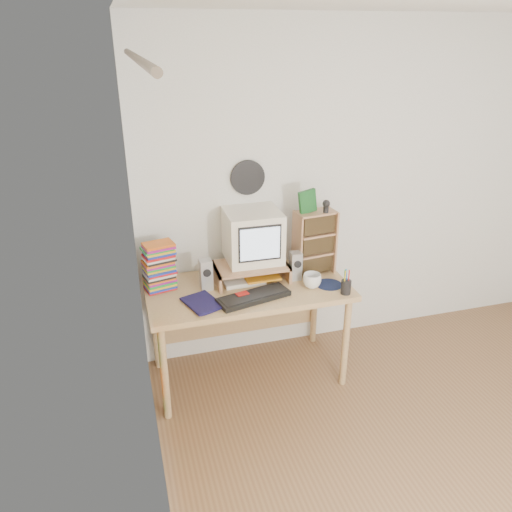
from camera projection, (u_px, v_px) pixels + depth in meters
floor at (487, 489)px, 2.83m from camera, size 3.50×3.50×0.00m
back_wall at (363, 191)px, 3.85m from camera, size 3.50×0.00×3.50m
left_wall at (159, 358)px, 1.88m from camera, size 0.00×3.50×3.50m
curtain at (158, 316)px, 2.35m from camera, size 0.00×2.20×2.20m
wall_disc at (248, 178)px, 3.53m from camera, size 0.25×0.02×0.25m
desk at (246, 299)px, 3.59m from camera, size 1.40×0.70×0.75m
monitor_riser at (251, 268)px, 3.54m from camera, size 0.52×0.30×0.12m
crt_monitor at (254, 237)px, 3.50m from camera, size 0.39×0.39×0.36m
speaker_left at (206, 275)px, 3.40m from camera, size 0.08×0.08×0.22m
speaker_right at (296, 266)px, 3.54m from camera, size 0.08×0.08×0.21m
keyboard at (254, 297)px, 3.31m from camera, size 0.52×0.27×0.03m
dvd_stack at (160, 271)px, 3.39m from camera, size 0.22×0.18×0.28m
cd_rack at (314, 242)px, 3.60m from camera, size 0.30×0.18×0.47m
mug at (312, 281)px, 3.45m from camera, size 0.16×0.16×0.10m
diary at (189, 306)px, 3.19m from camera, size 0.28×0.25×0.05m
mousepad at (329, 285)px, 3.50m from camera, size 0.19×0.19×0.00m
pen_cup at (346, 284)px, 3.36m from camera, size 0.08×0.08×0.14m
papers at (250, 278)px, 3.55m from camera, size 0.29×0.21×0.04m
red_box at (242, 296)px, 3.31m from camera, size 0.09×0.07×0.04m
game_box at (307, 202)px, 3.45m from camera, size 0.13×0.05×0.16m
webcam at (326, 206)px, 3.46m from camera, size 0.06×0.06×0.09m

